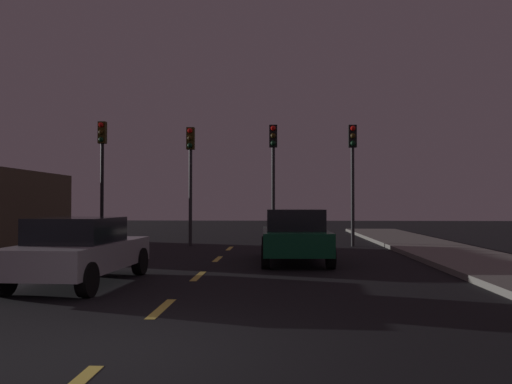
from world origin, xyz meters
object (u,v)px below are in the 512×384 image
Objects in this scene: traffic_signal_center_left at (190,163)px; traffic_signal_center_right at (273,161)px; traffic_signal_far_left at (102,159)px; traffic_signal_far_right at (353,161)px; car_adjacent_lane at (80,250)px; car_stopped_ahead at (294,235)px.

traffic_signal_center_left is 3.37m from traffic_signal_center_right.
traffic_signal_far_left reaches higher than traffic_signal_far_right.
car_adjacent_lane is at bearing -73.25° from traffic_signal_far_left.
traffic_signal_center_left is at bearing -180.00° from traffic_signal_center_right.
traffic_signal_center_left is 0.98× the size of traffic_signal_center_right.
car_adjacent_lane is (-3.95, -10.17, -2.70)m from traffic_signal_center_right.
traffic_signal_center_right is 6.34m from car_stopped_ahead.
car_stopped_ahead reaches higher than car_adjacent_lane.
car_stopped_ahead is at bearing -36.58° from traffic_signal_far_left.
traffic_signal_center_left is 1.14× the size of car_adjacent_lane.
traffic_signal_far_right is 1.08× the size of car_stopped_ahead.
traffic_signal_far_left is at bearing 143.42° from car_stopped_ahead.
car_adjacent_lane is (3.06, -10.17, -2.82)m from traffic_signal_far_left.
traffic_signal_center_left is at bearing 125.34° from car_stopped_ahead.
traffic_signal_center_right is (3.37, 0.00, 0.05)m from traffic_signal_center_left.
traffic_signal_far_right is (3.18, -0.00, -0.02)m from traffic_signal_center_right.
car_adjacent_lane is (-0.59, -10.17, -2.65)m from traffic_signal_center_left.
car_adjacent_lane is at bearing -136.21° from car_stopped_ahead.
traffic_signal_far_left is 10.99m from car_adjacent_lane.
traffic_signal_far_left reaches higher than car_adjacent_lane.
car_stopped_ahead is (4.05, -5.72, -2.60)m from traffic_signal_center_left.
traffic_signal_center_right is at bearing 96.87° from car_stopped_ahead.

